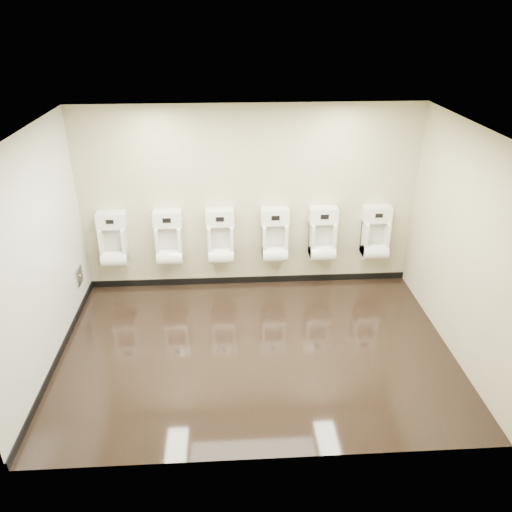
{
  "coord_description": "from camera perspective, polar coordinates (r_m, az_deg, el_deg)",
  "views": [
    {
      "loc": [
        -0.31,
        -5.21,
        3.99
      ],
      "look_at": [
        0.03,
        0.55,
        1.07
      ],
      "focal_mm": 35.0,
      "sensor_mm": 36.0,
      "label": 1
    }
  ],
  "objects": [
    {
      "name": "urinal_0",
      "position": [
        7.71,
        -15.95,
        1.45
      ],
      "size": [
        0.43,
        0.33,
        0.81
      ],
      "color": "white",
      "rests_on": "back_wall"
    },
    {
      "name": "tile_overlay_left",
      "position": [
        6.21,
        -23.62,
        -0.21
      ],
      "size": [
        0.01,
        3.5,
        2.8
      ],
      "primitive_type": "cube",
      "color": "silver",
      "rests_on": "ground"
    },
    {
      "name": "urinal_1",
      "position": [
        7.57,
        -9.91,
        1.64
      ],
      "size": [
        0.43,
        0.33,
        0.81
      ],
      "color": "white",
      "rests_on": "back_wall"
    },
    {
      "name": "right_wall",
      "position": [
        6.46,
        22.72,
        0.99
      ],
      "size": [
        0.02,
        3.5,
        2.8
      ],
      "primitive_type": "cube",
      "color": "#B8B18A",
      "rests_on": "ground"
    },
    {
      "name": "urinal_5",
      "position": [
        7.84,
        13.48,
        2.2
      ],
      "size": [
        0.43,
        0.33,
        0.81
      ],
      "color": "white",
      "rests_on": "back_wall"
    },
    {
      "name": "access_panel",
      "position": [
        7.61,
        -19.57,
        -2.15
      ],
      "size": [
        0.04,
        0.25,
        0.25
      ],
      "color": "#9E9EA3",
      "rests_on": "left_wall"
    },
    {
      "name": "ground",
      "position": [
        6.57,
        0.0,
        -10.57
      ],
      "size": [
        5.0,
        3.5,
        0.0
      ],
      "primitive_type": "cube",
      "color": "black",
      "rests_on": "ground"
    },
    {
      "name": "front_wall",
      "position": [
        4.33,
        1.41,
        -9.87
      ],
      "size": [
        5.0,
        0.02,
        2.8
      ],
      "primitive_type": "cube",
      "color": "#B8B18A",
      "rests_on": "ground"
    },
    {
      "name": "urinal_3",
      "position": [
        7.55,
        2.16,
        1.97
      ],
      "size": [
        0.43,
        0.33,
        0.81
      ],
      "color": "white",
      "rests_on": "back_wall"
    },
    {
      "name": "urinal_4",
      "position": [
        7.65,
        7.62,
        2.09
      ],
      "size": [
        0.43,
        0.33,
        0.81
      ],
      "color": "white",
      "rests_on": "back_wall"
    },
    {
      "name": "urinal_2",
      "position": [
        7.52,
        -4.05,
        1.81
      ],
      "size": [
        0.43,
        0.33,
        0.81
      ],
      "color": "white",
      "rests_on": "back_wall"
    },
    {
      "name": "left_wall",
      "position": [
        6.22,
        -23.66,
        -0.21
      ],
      "size": [
        0.02,
        3.5,
        2.8
      ],
      "primitive_type": "cube",
      "color": "#B8B18A",
      "rests_on": "ground"
    },
    {
      "name": "ceiling",
      "position": [
        5.35,
        0.01,
        13.99
      ],
      "size": [
        5.0,
        3.5,
        0.0
      ],
      "primitive_type": "cube",
      "color": "silver"
    },
    {
      "name": "skirting_back",
      "position": [
        7.99,
        -0.74,
        -2.72
      ],
      "size": [
        5.0,
        0.02,
        0.1
      ],
      "primitive_type": "cube",
      "color": "black",
      "rests_on": "ground"
    },
    {
      "name": "skirting_left",
      "position": [
        6.88,
        -21.5,
        -10.27
      ],
      "size": [
        0.02,
        3.5,
        0.1
      ],
      "primitive_type": "cube",
      "color": "black",
      "rests_on": "ground"
    },
    {
      "name": "back_wall",
      "position": [
        7.43,
        -0.81,
        6.42
      ],
      "size": [
        5.0,
        0.02,
        2.8
      ],
      "primitive_type": "cube",
      "color": "#B8B18A",
      "rests_on": "ground"
    }
  ]
}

